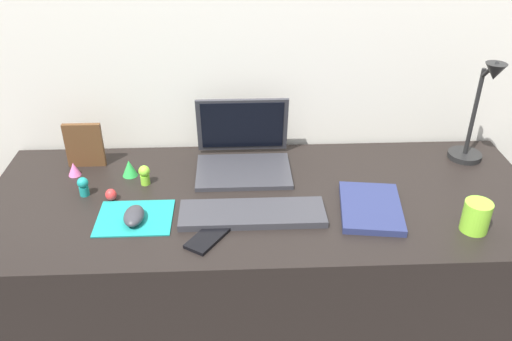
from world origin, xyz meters
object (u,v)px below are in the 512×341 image
object	(u,v)px
toy_figurine_lime	(145,174)
toy_figurine_red	(111,195)
keyboard	(252,214)
toy_figurine_teal	(83,186)
coffee_mug	(476,216)
laptop	(243,150)
toy_figurine_pink	(74,169)
toy_figurine_green	(129,168)
cell_phone	(207,238)
notebook_pad	(371,208)
mouse	(134,216)
desk_lamp	(478,115)
picture_frame	(84,145)

from	to	relation	value
toy_figurine_lime	toy_figurine_red	distance (m)	0.13
keyboard	toy_figurine_teal	bearing A→B (deg)	165.03
toy_figurine_red	coffee_mug	bearing A→B (deg)	-10.55
laptop	toy_figurine_pink	world-z (taller)	laptop
toy_figurine_lime	toy_figurine_red	bearing A→B (deg)	-135.08
coffee_mug	toy_figurine_green	distance (m)	1.03
laptop	cell_phone	bearing A→B (deg)	-104.87
cell_phone	toy_figurine_pink	distance (m)	0.56
notebook_pad	cell_phone	bearing A→B (deg)	-158.38
mouse	coffee_mug	xyz separation A→B (m)	(0.93, -0.08, 0.02)
toy_figurine_teal	toy_figurine_lime	size ratio (longest dim) A/B	0.94
mouse	desk_lamp	distance (m)	1.10
coffee_mug	toy_figurine_red	distance (m)	1.03
toy_figurine_pink	toy_figurine_green	xyz separation A→B (m)	(0.18, -0.01, 0.00)
desk_lamp	mouse	bearing A→B (deg)	-164.55
mouse	toy_figurine_green	world-z (taller)	toy_figurine_green
desk_lamp	picture_frame	world-z (taller)	desk_lamp
laptop	picture_frame	size ratio (longest dim) A/B	2.00
desk_lamp	notebook_pad	size ratio (longest dim) A/B	1.50
keyboard	toy_figurine_pink	world-z (taller)	toy_figurine_pink
picture_frame	toy_figurine_pink	bearing A→B (deg)	-114.78
mouse	picture_frame	size ratio (longest dim) A/B	0.64
notebook_pad	toy_figurine_teal	size ratio (longest dim) A/B	4.01
desk_lamp	coffee_mug	size ratio (longest dim) A/B	4.10
laptop	picture_frame	world-z (taller)	laptop
toy_figurine_red	toy_figurine_green	distance (m)	0.15
keyboard	desk_lamp	bearing A→B (deg)	21.07
cell_phone	picture_frame	size ratio (longest dim) A/B	0.85
notebook_pad	toy_figurine_red	distance (m)	0.76
toy_figurine_green	keyboard	bearing A→B (deg)	-32.50
keyboard	desk_lamp	size ratio (longest dim) A/B	1.14
cell_phone	notebook_pad	xyz separation A→B (m)	(0.46, 0.11, 0.01)
toy_figurine_red	toy_figurine_green	bearing A→B (deg)	76.96
toy_figurine_pink	coffee_mug	bearing A→B (deg)	-16.41
desk_lamp	notebook_pad	xyz separation A→B (m)	(-0.39, -0.27, -0.16)
toy_figurine_lime	cell_phone	bearing A→B (deg)	-54.97
picture_frame	coffee_mug	world-z (taller)	picture_frame
keyboard	toy_figurine_lime	xyz separation A→B (m)	(-0.32, 0.19, 0.02)
laptop	keyboard	size ratio (longest dim) A/B	0.73
coffee_mug	toy_figurine_teal	size ratio (longest dim) A/B	1.47
picture_frame	toy_figurine_green	size ratio (longest dim) A/B	2.80
notebook_pad	toy_figurine_red	world-z (taller)	toy_figurine_red
laptop	toy_figurine_green	bearing A→B (deg)	-171.97
cell_phone	toy_figurine_teal	bearing A→B (deg)	-177.66
toy_figurine_pink	notebook_pad	bearing A→B (deg)	-14.86
toy_figurine_lime	toy_figurine_green	xyz separation A→B (m)	(-0.06, 0.05, -0.01)
toy_figurine_lime	toy_figurine_green	bearing A→B (deg)	136.18
picture_frame	notebook_pad	bearing A→B (deg)	-18.88
laptop	mouse	world-z (taller)	laptop
toy_figurine_teal	toy_figurine_pink	xyz separation A→B (m)	(-0.06, 0.12, -0.01)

